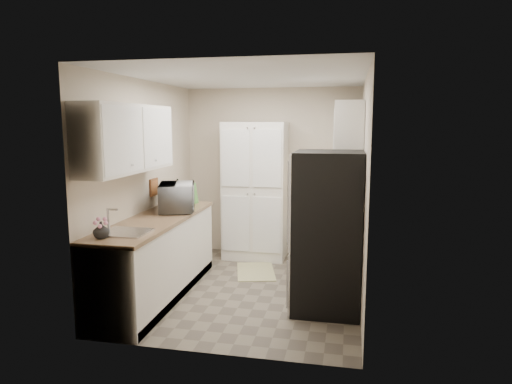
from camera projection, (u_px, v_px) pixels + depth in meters
ground at (249, 289)px, 5.52m from camera, size 3.20×3.20×0.00m
room_shell at (247, 155)px, 5.27m from camera, size 2.64×3.24×2.52m
pantry_cabinet at (255, 191)px, 6.69m from camera, size 0.90×0.55×2.00m
base_cabinet_left at (157, 259)px, 5.24m from camera, size 0.60×2.30×0.88m
countertop_left at (156, 220)px, 5.17m from camera, size 0.63×2.33×0.04m
base_cabinet_right at (336, 234)px, 6.41m from camera, size 0.60×0.80×0.88m
countertop_right at (337, 202)px, 6.34m from camera, size 0.63×0.83×0.04m
electric_range at (333, 246)px, 5.63m from camera, size 0.71×0.78×1.13m
refrigerator at (328, 232)px, 4.81m from camera, size 0.70×0.72×1.70m
microwave at (177, 197)px, 5.58m from camera, size 0.59×0.71×0.34m
wine_bottle at (178, 192)px, 6.10m from camera, size 0.08×0.08×0.30m
flower_vase at (101, 230)px, 4.25m from camera, size 0.20×0.20×0.16m
cutting_board at (192, 194)px, 6.03m from camera, size 0.06×0.22×0.27m
toaster_oven at (345, 194)px, 6.29m from camera, size 0.31×0.37×0.20m
fruit_basket at (343, 183)px, 6.25m from camera, size 0.28×0.28×0.10m
kitchen_mat at (256, 271)px, 6.14m from camera, size 0.67×0.88×0.01m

